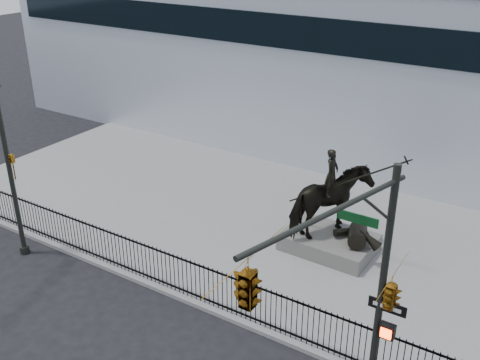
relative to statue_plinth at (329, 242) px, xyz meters
The scene contains 7 objects.
ground 7.24m from the statue_plinth, 114.51° to the right, with size 120.00×120.00×0.00m, color black.
plaza 3.05m from the statue_plinth, behind, with size 30.00×12.00×0.15m, color gray.
building 14.34m from the statue_plinth, 102.57° to the left, with size 44.00×14.00×9.00m, color silver.
picket_fence 6.12m from the statue_plinth, 119.38° to the right, with size 22.10×0.10×1.50m.
statue_plinth is the anchor object (origin of this frame).
equestrian_statue 1.66m from the statue_plinth, ahead, with size 4.36×2.74×3.70m.
traffic_signal_right 10.23m from the statue_plinth, 67.96° to the right, with size 2.17×6.86×7.00m.
Camera 1 is at (10.09, -11.06, 11.80)m, focal length 42.00 mm.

